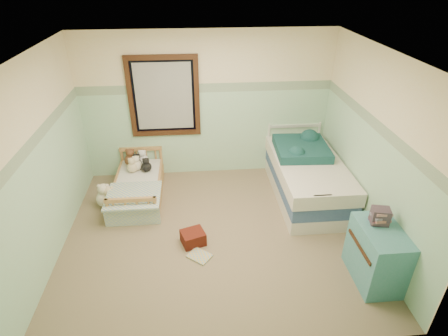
{
  "coord_description": "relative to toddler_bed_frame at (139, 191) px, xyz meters",
  "views": [
    {
      "loc": [
        -0.22,
        -4.02,
        3.39
      ],
      "look_at": [
        0.16,
        0.35,
        0.87
      ],
      "focal_mm": 29.04,
      "sensor_mm": 36.0,
      "label": 1
    }
  ],
  "objects": [
    {
      "name": "floor",
      "position": [
        1.18,
        -1.05,
        -0.11
      ],
      "size": [
        4.2,
        3.6,
        0.02
      ],
      "primitive_type": "cube",
      "color": "brown",
      "rests_on": "ground"
    },
    {
      "name": "ceiling",
      "position": [
        1.18,
        -1.05,
        2.41
      ],
      "size": [
        4.2,
        3.6,
        0.02
      ],
      "primitive_type": "cube",
      "color": "white",
      "rests_on": "wall_back"
    },
    {
      "name": "wall_back",
      "position": [
        1.18,
        0.75,
        1.15
      ],
      "size": [
        4.2,
        0.04,
        2.5
      ],
      "primitive_type": "cube",
      "color": "beige",
      "rests_on": "floor"
    },
    {
      "name": "wall_front",
      "position": [
        1.18,
        -2.85,
        1.15
      ],
      "size": [
        4.2,
        0.04,
        2.5
      ],
      "primitive_type": "cube",
      "color": "beige",
      "rests_on": "floor"
    },
    {
      "name": "wall_left",
      "position": [
        -0.92,
        -1.05,
        1.15
      ],
      "size": [
        0.04,
        3.6,
        2.5
      ],
      "primitive_type": "cube",
      "color": "beige",
      "rests_on": "floor"
    },
    {
      "name": "wall_right",
      "position": [
        3.28,
        -1.05,
        1.15
      ],
      "size": [
        0.04,
        3.6,
        2.5
      ],
      "primitive_type": "cube",
      "color": "beige",
      "rests_on": "floor"
    },
    {
      "name": "wainscot_mint",
      "position": [
        1.18,
        0.74,
        0.65
      ],
      "size": [
        4.2,
        0.01,
        1.5
      ],
      "primitive_type": "cube",
      "color": "#A2C9A2",
      "rests_on": "floor"
    },
    {
      "name": "border_strip",
      "position": [
        1.18,
        0.74,
        1.48
      ],
      "size": [
        4.2,
        0.01,
        0.15
      ],
      "primitive_type": "cube",
      "color": "#487654",
      "rests_on": "wall_back"
    },
    {
      "name": "window_frame",
      "position": [
        0.48,
        0.71,
        1.35
      ],
      "size": [
        1.16,
        0.06,
        1.36
      ],
      "primitive_type": "cube",
      "color": "black",
      "rests_on": "wall_back"
    },
    {
      "name": "window_blinds",
      "position": [
        0.48,
        0.72,
        1.35
      ],
      "size": [
        0.92,
        0.01,
        1.12
      ],
      "primitive_type": "cube",
      "color": "#B6B7AE",
      "rests_on": "window_frame"
    },
    {
      "name": "toddler_bed_frame",
      "position": [
        0.0,
        0.0,
        0.0
      ],
      "size": [
        0.74,
        1.48,
        0.19
      ],
      "primitive_type": "cube",
      "color": "#AC7A3E",
      "rests_on": "floor"
    },
    {
      "name": "toddler_mattress",
      "position": [
        0.0,
        0.0,
        0.16
      ],
      "size": [
        0.68,
        1.41,
        0.12
      ],
      "primitive_type": "cube",
      "color": "silver",
      "rests_on": "toddler_bed_frame"
    },
    {
      "name": "patchwork_quilt",
      "position": [
        0.0,
        -0.46,
        0.23
      ],
      "size": [
        0.8,
        0.74,
        0.03
      ],
      "primitive_type": "cube",
      "color": "#678FCA",
      "rests_on": "toddler_mattress"
    },
    {
      "name": "plush_bed_brown",
      "position": [
        -0.15,
        0.5,
        0.32
      ],
      "size": [
        0.22,
        0.22,
        0.22
      ],
      "primitive_type": "sphere",
      "color": "brown",
      "rests_on": "toddler_mattress"
    },
    {
      "name": "plush_bed_white",
      "position": [
        0.05,
        0.5,
        0.31
      ],
      "size": [
        0.2,
        0.2,
        0.2
      ],
      "primitive_type": "sphere",
      "color": "silver",
      "rests_on": "toddler_mattress"
    },
    {
      "name": "plush_bed_tan",
      "position": [
        -0.1,
        0.28,
        0.3
      ],
      "size": [
        0.18,
        0.18,
        0.18
      ],
      "primitive_type": "sphere",
      "color": "beige",
      "rests_on": "toddler_mattress"
    },
    {
      "name": "plush_bed_dark",
      "position": [
        0.13,
        0.28,
        0.3
      ],
      "size": [
        0.17,
        0.17,
        0.17
      ],
      "primitive_type": "sphere",
      "color": "black",
      "rests_on": "toddler_mattress"
    },
    {
      "name": "plush_floor_cream",
      "position": [
        -0.49,
        -0.22,
        0.04
      ],
      "size": [
        0.27,
        0.27,
        0.27
      ],
      "primitive_type": "sphere",
      "color": "beige",
      "rests_on": "floor"
    },
    {
      "name": "plush_floor_tan",
      "position": [
        -0.42,
        -0.25,
        0.03
      ],
      "size": [
        0.25,
        0.25,
        0.25
      ],
      "primitive_type": "sphere",
      "color": "beige",
      "rests_on": "floor"
    },
    {
      "name": "twin_bed_frame",
      "position": [
        2.73,
        -0.22,
        0.01
      ],
      "size": [
        0.97,
        1.95,
        0.22
      ],
      "primitive_type": "cube",
      "color": "silver",
      "rests_on": "floor"
    },
    {
      "name": "twin_boxspring",
      "position": [
        2.73,
        -0.22,
        0.23
      ],
      "size": [
        0.97,
        1.95,
        0.22
      ],
      "primitive_type": "cube",
      "color": "navy",
      "rests_on": "twin_bed_frame"
    },
    {
      "name": "twin_mattress",
      "position": [
        2.73,
        -0.22,
        0.45
      ],
      "size": [
        1.01,
        1.99,
        0.22
      ],
      "primitive_type": "cube",
      "color": "white",
      "rests_on": "twin_boxspring"
    },
    {
      "name": "teal_blanket",
      "position": [
        2.68,
        0.08,
        0.63
      ],
      "size": [
        0.87,
        0.92,
        0.14
      ],
      "primitive_type": "cube",
      "rotation": [
        0.0,
        0.0,
        -0.05
      ],
      "color": "#0E3636",
      "rests_on": "twin_mattress"
    },
    {
      "name": "dresser",
      "position": [
        3.04,
        -2.04,
        0.28
      ],
      "size": [
        0.46,
        0.74,
        0.74
      ],
      "primitive_type": "cube",
      "color": "teal",
      "rests_on": "floor"
    },
    {
      "name": "book_stack",
      "position": [
        3.04,
        -1.91,
        0.75
      ],
      "size": [
        0.23,
        0.2,
        0.2
      ],
      "primitive_type": "cube",
      "rotation": [
        0.0,
        0.0,
        -0.23
      ],
      "color": "#522B2F",
      "rests_on": "dresser"
    },
    {
      "name": "red_pillow",
      "position": [
        0.87,
        -1.22,
        -0.0
      ],
      "size": [
        0.37,
        0.35,
        0.19
      ],
      "primitive_type": "cube",
      "rotation": [
        0.0,
        0.0,
        0.33
      ],
      "color": "maroon",
      "rests_on": "floor"
    },
    {
      "name": "floor_book",
      "position": [
        0.95,
        -1.5,
        -0.08
      ],
      "size": [
        0.36,
        0.35,
        0.03
      ],
      "primitive_type": "cube",
      "rotation": [
        0.0,
        0.0,
        -0.68
      ],
      "color": "yellow",
      "rests_on": "floor"
    },
    {
      "name": "extra_plush_0",
      "position": [
        -0.04,
        0.44,
        0.3
      ],
      "size": [
        0.17,
        0.17,
        0.17
      ],
      "primitive_type": "sphere",
      "color": "black",
      "rests_on": "toddler_mattress"
    },
    {
      "name": "extra_plush_1",
      "position": [
        -0.04,
        0.34,
        0.31
      ],
      "size": [
        0.18,
        0.18,
        0.18
      ],
      "primitive_type": "sphere",
      "color": "beige",
      "rests_on": "toddler_mattress"
    }
  ]
}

